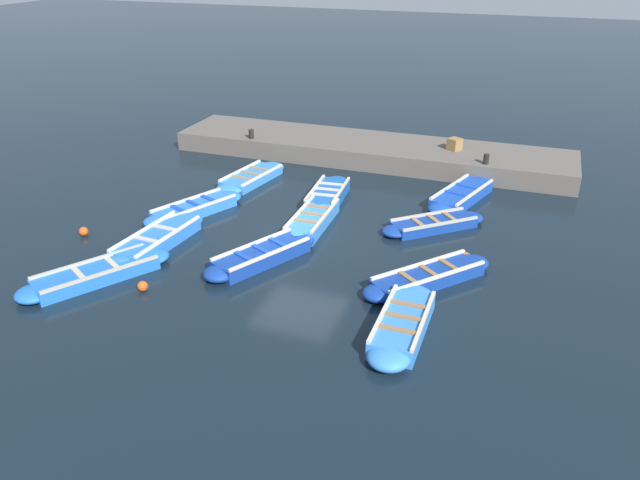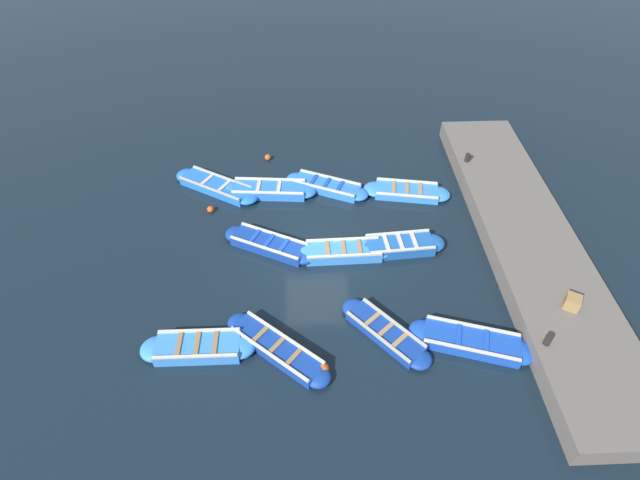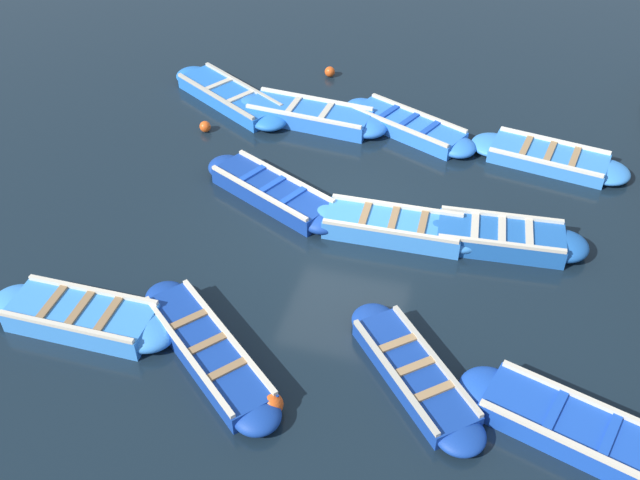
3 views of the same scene
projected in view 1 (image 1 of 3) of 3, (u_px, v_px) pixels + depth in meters
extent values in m
plane|color=black|center=(299.00, 238.00, 17.89)|extent=(120.00, 120.00, 0.00)
cube|color=#1E59AD|center=(328.00, 195.00, 20.33)|extent=(2.43, 1.14, 0.38)
ellipsoid|color=#1E59AD|center=(318.00, 209.00, 19.31)|extent=(0.98, 0.95, 0.38)
ellipsoid|color=#1E59AD|center=(336.00, 183.00, 21.35)|extent=(0.98, 0.95, 0.38)
cube|color=beige|center=(341.00, 190.00, 20.13)|extent=(2.31, 0.27, 0.07)
cube|color=beige|center=(315.00, 187.00, 20.33)|extent=(2.31, 0.27, 0.07)
cube|color=beige|center=(324.00, 195.00, 19.80)|extent=(0.21, 0.85, 0.04)
cube|color=beige|center=(328.00, 189.00, 20.24)|extent=(0.21, 0.85, 0.04)
cube|color=beige|center=(332.00, 184.00, 20.67)|extent=(0.21, 0.85, 0.04)
cube|color=navy|center=(428.00, 277.00, 15.48)|extent=(2.85, 2.56, 0.33)
ellipsoid|color=navy|center=(378.00, 293.00, 14.79)|extent=(1.06, 1.06, 0.33)
ellipsoid|color=navy|center=(474.00, 263.00, 16.17)|extent=(1.06, 1.06, 0.33)
cube|color=beige|center=(438.00, 277.00, 15.11)|extent=(2.33, 1.96, 0.07)
cube|color=beige|center=(419.00, 264.00, 15.67)|extent=(2.33, 1.96, 0.07)
cube|color=olive|center=(408.00, 277.00, 15.11)|extent=(0.56, 0.63, 0.04)
cube|color=olive|center=(429.00, 271.00, 15.40)|extent=(0.56, 0.63, 0.04)
cube|color=olive|center=(449.00, 265.00, 15.69)|extent=(0.56, 0.63, 0.04)
cube|color=#3884E0|center=(251.00, 178.00, 21.95)|extent=(2.62, 1.43, 0.29)
ellipsoid|color=#3884E0|center=(230.00, 189.00, 20.98)|extent=(1.13, 1.10, 0.29)
ellipsoid|color=#3884E0|center=(271.00, 167.00, 22.92)|extent=(1.13, 1.10, 0.29)
cube|color=silver|center=(262.00, 175.00, 21.67)|extent=(2.41, 0.49, 0.07)
cube|color=silver|center=(240.00, 170.00, 22.09)|extent=(2.41, 0.49, 0.07)
cube|color=#9E7A51|center=(242.00, 178.00, 21.47)|extent=(0.29, 0.92, 0.04)
cube|color=#9E7A51|center=(251.00, 173.00, 21.88)|extent=(0.29, 0.92, 0.04)
cube|color=#9E7A51|center=(260.00, 169.00, 22.29)|extent=(0.29, 0.92, 0.04)
cube|color=blue|center=(194.00, 209.00, 19.38)|extent=(2.81, 1.89, 0.33)
ellipsoid|color=blue|center=(157.00, 222.00, 18.51)|extent=(1.08, 1.07, 0.33)
ellipsoid|color=blue|center=(228.00, 197.00, 20.25)|extent=(1.08, 1.07, 0.33)
cube|color=beige|center=(201.00, 207.00, 19.04)|extent=(2.43, 1.15, 0.07)
cube|color=beige|center=(186.00, 200.00, 19.54)|extent=(2.43, 1.15, 0.07)
cube|color=#1947B7|center=(178.00, 209.00, 18.93)|extent=(0.44, 0.75, 0.04)
cube|color=#1947B7|center=(194.00, 204.00, 19.30)|extent=(0.44, 0.75, 0.04)
cube|color=#1947B7|center=(209.00, 199.00, 19.67)|extent=(0.44, 0.75, 0.04)
cube|color=blue|center=(96.00, 274.00, 15.64)|extent=(3.07, 2.37, 0.32)
ellipsoid|color=blue|center=(34.00, 294.00, 14.79)|extent=(1.21, 1.20, 0.32)
ellipsoid|color=blue|center=(152.00, 257.00, 16.50)|extent=(1.21, 1.20, 0.32)
cube|color=#B2AD9E|center=(102.00, 274.00, 15.26)|extent=(2.57, 1.61, 0.07)
cube|color=#B2AD9E|center=(89.00, 261.00, 15.86)|extent=(2.57, 1.61, 0.07)
cube|color=beige|center=(78.00, 273.00, 15.32)|extent=(0.55, 0.78, 0.04)
cube|color=beige|center=(112.00, 263.00, 15.80)|extent=(0.55, 0.78, 0.04)
cube|color=navy|center=(433.00, 224.00, 18.40)|extent=(2.30, 2.45, 0.28)
ellipsoid|color=navy|center=(395.00, 231.00, 17.97)|extent=(1.09, 1.09, 0.28)
ellipsoid|color=navy|center=(470.00, 218.00, 18.82)|extent=(1.09, 1.09, 0.28)
cube|color=#B2AD9E|center=(441.00, 224.00, 18.01)|extent=(1.71, 1.91, 0.07)
cube|color=#B2AD9E|center=(427.00, 214.00, 18.63)|extent=(1.71, 1.91, 0.07)
cube|color=#9E7A51|center=(418.00, 222.00, 18.14)|extent=(0.64, 0.59, 0.04)
cube|color=#9E7A51|center=(434.00, 219.00, 18.32)|extent=(0.64, 0.59, 0.04)
cube|color=#9E7A51|center=(450.00, 217.00, 18.51)|extent=(0.64, 0.59, 0.04)
cube|color=navy|center=(262.00, 256.00, 16.49)|extent=(2.83, 1.99, 0.36)
ellipsoid|color=navy|center=(219.00, 273.00, 15.64)|extent=(1.08, 1.07, 0.36)
ellipsoid|color=navy|center=(300.00, 240.00, 17.34)|extent=(1.08, 1.07, 0.36)
cube|color=beige|center=(271.00, 254.00, 16.15)|extent=(2.44, 1.27, 0.07)
cube|color=beige|center=(252.00, 244.00, 16.65)|extent=(2.44, 1.27, 0.07)
cube|color=#1947B7|center=(244.00, 256.00, 16.05)|extent=(0.46, 0.74, 0.04)
cube|color=#1947B7|center=(261.00, 249.00, 16.41)|extent=(0.46, 0.74, 0.04)
cube|color=#1947B7|center=(278.00, 243.00, 16.77)|extent=(0.46, 0.74, 0.04)
cube|color=#3884E0|center=(312.00, 220.00, 18.55)|extent=(2.66, 0.97, 0.38)
ellipsoid|color=#3884E0|center=(297.00, 238.00, 17.43)|extent=(0.87, 0.85, 0.38)
ellipsoid|color=#3884E0|center=(326.00, 204.00, 19.68)|extent=(0.87, 0.85, 0.38)
cube|color=beige|center=(325.00, 215.00, 18.34)|extent=(2.58, 0.15, 0.07)
cube|color=beige|center=(299.00, 212.00, 18.57)|extent=(2.58, 0.15, 0.07)
cube|color=olive|center=(306.00, 221.00, 17.98)|extent=(0.16, 0.79, 0.04)
cube|color=olive|center=(312.00, 214.00, 18.46)|extent=(0.16, 0.79, 0.04)
cube|color=olive|center=(318.00, 207.00, 18.94)|extent=(0.16, 0.79, 0.04)
cube|color=#3884E0|center=(403.00, 325.00, 13.54)|extent=(2.46, 0.97, 0.39)
ellipsoid|color=#3884E0|center=(389.00, 357.00, 12.50)|extent=(0.92, 0.89, 0.39)
ellipsoid|color=#3884E0|center=(414.00, 297.00, 14.59)|extent=(0.92, 0.89, 0.39)
cube|color=beige|center=(424.00, 320.00, 13.31)|extent=(2.41, 0.08, 0.07)
cube|color=beige|center=(383.00, 312.00, 13.58)|extent=(2.41, 0.08, 0.07)
cube|color=olive|center=(398.00, 329.00, 13.01)|extent=(0.14, 0.86, 0.04)
cube|color=olive|center=(403.00, 316.00, 13.45)|extent=(0.14, 0.86, 0.04)
cube|color=olive|center=(408.00, 304.00, 13.89)|extent=(0.14, 0.86, 0.04)
cube|color=blue|center=(157.00, 240.00, 17.35)|extent=(2.97, 1.19, 0.37)
ellipsoid|color=blue|center=(122.00, 262.00, 16.16)|extent=(0.98, 0.95, 0.37)
ellipsoid|color=blue|center=(187.00, 221.00, 18.53)|extent=(0.98, 0.95, 0.37)
cube|color=silver|center=(169.00, 236.00, 17.09)|extent=(2.84, 0.31, 0.07)
cube|color=silver|center=(143.00, 230.00, 17.42)|extent=(2.84, 0.31, 0.07)
cube|color=beige|center=(146.00, 239.00, 16.92)|extent=(0.21, 0.85, 0.04)
cube|color=beige|center=(165.00, 228.00, 17.59)|extent=(0.21, 0.85, 0.04)
cube|color=#1947B7|center=(462.00, 195.00, 20.35)|extent=(2.97, 1.74, 0.36)
ellipsoid|color=#1947B7|center=(442.00, 209.00, 19.34)|extent=(1.14, 1.12, 0.36)
ellipsoid|color=#1947B7|center=(479.00, 183.00, 21.36)|extent=(1.14, 1.12, 0.36)
cube|color=beige|center=(475.00, 192.00, 20.02)|extent=(2.65, 0.88, 0.07)
cube|color=beige|center=(450.00, 186.00, 20.50)|extent=(2.65, 0.88, 0.07)
cube|color=#1947B7|center=(457.00, 193.00, 19.98)|extent=(0.38, 0.85, 0.04)
cube|color=#1947B7|center=(467.00, 186.00, 20.55)|extent=(0.38, 0.85, 0.04)
cube|color=#605951|center=(370.00, 150.00, 24.09)|extent=(3.05, 15.19, 0.70)
cylinder|color=black|center=(486.00, 159.00, 21.51)|extent=(0.20, 0.20, 0.35)
cylinder|color=black|center=(251.00, 134.00, 24.23)|extent=(0.20, 0.20, 0.35)
cube|color=olive|center=(455.00, 144.00, 22.91)|extent=(0.59, 0.59, 0.43)
sphere|color=#E05119|center=(143.00, 286.00, 15.17)|extent=(0.26, 0.26, 0.26)
sphere|color=#E05119|center=(84.00, 231.00, 17.97)|extent=(0.27, 0.27, 0.27)
sphere|color=#E05119|center=(465.00, 258.00, 16.38)|extent=(0.35, 0.35, 0.35)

